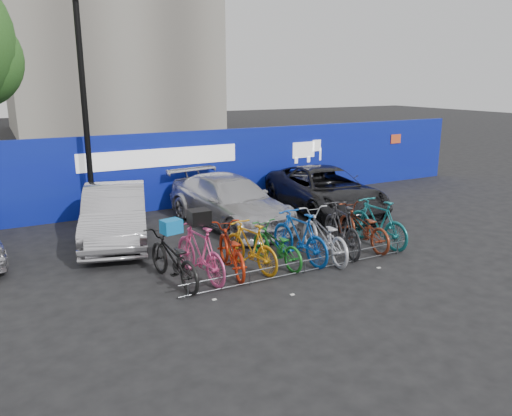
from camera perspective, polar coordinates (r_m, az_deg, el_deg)
ground at (r=11.15m, az=3.85°, el=-6.44°), size 100.00×100.00×0.00m
hoarding at (r=16.06m, az=-7.40°, el=4.47°), size 22.00×0.18×2.40m
lamppost at (r=14.43m, az=-19.02°, el=10.95°), size 0.25×0.50×6.11m
bike_rack at (r=10.62m, az=5.57°, el=-6.63°), size 5.60×0.03×0.30m
car_1 at (r=12.96m, az=-15.77°, el=-0.70°), size 2.50×4.47×1.40m
car_2 at (r=13.90m, az=-3.02°, el=0.77°), size 2.53×4.89×1.36m
car_3 at (r=15.40m, az=7.86°, el=2.02°), size 2.86×5.13×1.36m
bike_0 at (r=10.08m, az=-9.50°, el=-5.72°), size 0.96×2.10×1.06m
bike_1 at (r=10.22m, az=-6.41°, el=-4.99°), size 0.81×2.00×1.17m
bike_2 at (r=10.53m, az=-2.92°, el=-4.78°), size 0.98×2.00×1.01m
bike_3 at (r=10.65m, az=-0.62°, el=-4.38°), size 0.84×1.83×1.06m
bike_4 at (r=10.94m, az=2.32°, el=-4.28°), size 0.82×1.81×0.92m
bike_5 at (r=11.18m, az=5.00°, el=-3.25°), size 0.76×1.98×1.16m
bike_6 at (r=11.42m, az=7.75°, el=-3.10°), size 0.97×2.16×1.10m
bike_7 at (r=11.84m, az=9.79°, el=-2.29°), size 0.99×2.06×1.20m
bike_8 at (r=12.33m, az=12.09°, el=-2.14°), size 0.74×1.97×1.02m
bike_9 at (r=12.55m, az=13.73°, el=-1.60°), size 0.70×1.98×1.17m
cargo_crate at (r=9.87m, az=-9.66°, el=-2.09°), size 0.43×0.36×0.27m
cargo_topcase at (r=10.00m, az=-6.53°, el=-1.03°), size 0.41×0.37×0.30m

